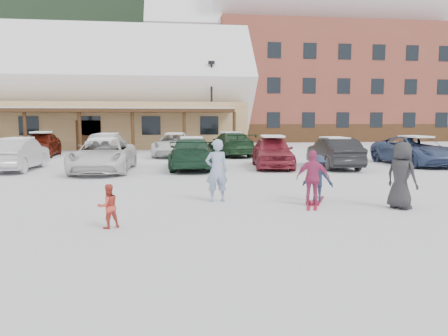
{
  "coord_description": "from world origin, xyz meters",
  "views": [
    {
      "loc": [
        -1.18,
        -10.44,
        2.3
      ],
      "look_at": [
        0.3,
        1.0,
        1.0
      ],
      "focal_mm": 35.0,
      "sensor_mm": 36.0,
      "label": 1
    }
  ],
  "objects": [
    {
      "name": "ground",
      "position": [
        0.0,
        0.0,
        0.0
      ],
      "size": [
        160.0,
        160.0,
        0.0
      ],
      "primitive_type": "plane",
      "color": "silver",
      "rests_on": "ground"
    },
    {
      "name": "forested_hillside",
      "position": [
        0.0,
        85.0,
        19.0
      ],
      "size": [
        300.0,
        70.0,
        38.0
      ],
      "primitive_type": "cube",
      "color": "black",
      "rests_on": "ground"
    },
    {
      "name": "day_lodge",
      "position": [
        -9.0,
        27.96,
        3.94
      ],
      "size": [
        29.12,
        12.5,
        10.38
      ],
      "color": "tan",
      "rests_on": "ground"
    },
    {
      "name": "alpine_hotel",
      "position": [
        14.27,
        38.0,
        8.63
      ],
      "size": [
        31.48,
        14.01,
        21.48
      ],
      "color": "brown",
      "rests_on": "ground"
    },
    {
      "name": "lamp_post",
      "position": [
        2.28,
        23.93,
        3.8
      ],
      "size": [
        0.5,
        0.25,
        6.78
      ],
      "color": "black",
      "rests_on": "ground"
    },
    {
      "name": "conifer_3",
      "position": [
        6.0,
        44.0,
        5.12
      ],
      "size": [
        3.96,
        3.96,
        9.18
      ],
      "color": "black",
      "rests_on": "ground"
    },
    {
      "name": "conifer_4",
      "position": [
        34.0,
        46.0,
        6.54
      ],
      "size": [
        5.06,
        5.06,
        11.73
      ],
      "color": "black",
      "rests_on": "ground"
    },
    {
      "name": "adult_skier",
      "position": [
        0.16,
        1.52,
        0.87
      ],
      "size": [
        0.69,
        0.5,
        1.75
      ],
      "primitive_type": "imported",
      "rotation": [
        0.0,
        0.0,
        3.27
      ],
      "color": "#8C9EC1",
      "rests_on": "ground"
    },
    {
      "name": "toddler_red",
      "position": [
        -2.44,
        -1.16,
        0.47
      ],
      "size": [
        0.57,
        0.53,
        0.94
      ],
      "primitive_type": "imported",
      "rotation": [
        0.0,
        0.0,
        3.63
      ],
      "color": "#C54032",
      "rests_on": "ground"
    },
    {
      "name": "child_navy",
      "position": [
        2.96,
        1.18,
        0.65
      ],
      "size": [
        0.97,
        0.8,
        1.3
      ],
      "primitive_type": "imported",
      "rotation": [
        0.0,
        0.0,
        2.69
      ],
      "color": "#1F2B45",
      "rests_on": "ground"
    },
    {
      "name": "skis_child_navy",
      "position": [
        2.96,
        1.18,
        0.01
      ],
      "size": [
        0.79,
        1.35,
        0.03
      ],
      "primitive_type": "cube",
      "rotation": [
        0.0,
        0.0,
        2.69
      ],
      "color": "maroon",
      "rests_on": "ground"
    },
    {
      "name": "child_magenta",
      "position": [
        2.63,
        0.62,
        0.74
      ],
      "size": [
        0.94,
        0.63,
        1.48
      ],
      "primitive_type": "imported",
      "rotation": [
        0.0,
        0.0,
        2.8
      ],
      "color": "#B6366B",
      "rests_on": "ground"
    },
    {
      "name": "skis_child_magenta",
      "position": [
        2.63,
        0.62,
        0.01
      ],
      "size": [
        0.66,
        1.39,
        0.03
      ],
      "primitive_type": "cube",
      "rotation": [
        0.0,
        0.0,
        2.8
      ],
      "color": "maroon",
      "rests_on": "ground"
    },
    {
      "name": "bystander_dark",
      "position": [
        4.74,
        -0.05,
        0.86
      ],
      "size": [
        0.87,
        1.0,
        1.72
      ],
      "primitive_type": "imported",
      "rotation": [
        0.0,
        0.0,
        2.04
      ],
      "color": "#28282B",
      "rests_on": "ground"
    },
    {
      "name": "parked_car_1",
      "position": [
        -7.85,
        10.05,
        0.72
      ],
      "size": [
        1.66,
        4.42,
        1.44
      ],
      "primitive_type": "imported",
      "rotation": [
        0.0,
        0.0,
        3.11
      ],
      "color": "#BDBCC0",
      "rests_on": "ground"
    },
    {
      "name": "parked_car_2",
      "position": [
        -3.97,
        9.05,
        0.72
      ],
      "size": [
        2.6,
        5.28,
        1.44
      ],
      "primitive_type": "imported",
      "rotation": [
        0.0,
        0.0,
        -0.04
      ],
      "color": "white",
      "rests_on": "ground"
    },
    {
      "name": "parked_car_3",
      "position": [
        -0.08,
        9.65,
        0.72
      ],
      "size": [
        2.34,
        5.1,
        1.44
      ],
      "primitive_type": "imported",
      "rotation": [
        0.0,
        0.0,
        3.08
      ],
      "color": "#1A3D28",
      "rests_on": "ground"
    },
    {
      "name": "parked_car_4",
      "position": [
        3.73,
        9.7,
        0.75
      ],
      "size": [
        2.32,
        4.6,
        1.5
      ],
      "primitive_type": "imported",
      "rotation": [
        0.0,
        0.0,
        -0.13
      ],
      "color": "maroon",
      "rests_on": "ground"
    },
    {
      "name": "parked_car_5",
      "position": [
        6.59,
        9.22,
        0.71
      ],
      "size": [
        1.7,
        4.38,
        1.42
      ],
      "primitive_type": "imported",
      "rotation": [
        0.0,
        0.0,
        3.1
      ],
      "color": "black",
      "rests_on": "ground"
    },
    {
      "name": "parked_car_6",
      "position": [
        11.11,
        9.94,
        0.72
      ],
      "size": [
        2.63,
        5.28,
        1.44
      ],
      "primitive_type": "imported",
      "rotation": [
        0.0,
        0.0,
        0.05
      ],
      "color": "#36476F",
      "rests_on": "ground"
    },
    {
      "name": "parked_car_8",
      "position": [
        -8.87,
        17.55,
        0.75
      ],
      "size": [
        1.99,
        4.5,
        1.51
      ],
      "primitive_type": "imported",
      "rotation": [
        0.0,
        0.0,
        0.05
      ],
      "color": "#59150A",
      "rests_on": "ground"
    },
    {
      "name": "parked_car_9",
      "position": [
        -4.87,
        17.16,
        0.7
      ],
      "size": [
        2.04,
        4.42,
        1.4
      ],
      "primitive_type": "imported",
      "rotation": [
        0.0,
        0.0,
        3.01
      ],
      "color": "#A8A9AD",
      "rests_on": "ground"
    },
    {
      "name": "parked_car_10",
      "position": [
        -0.73,
        16.69,
        0.71
      ],
      "size": [
        3.09,
        5.38,
        1.41
      ],
      "primitive_type": "imported",
      "rotation": [
        0.0,
        0.0,
        -0.15
      ],
      "color": "white",
      "rests_on": "ground"
    },
    {
      "name": "parked_car_11",
      "position": [
        2.72,
        16.48,
        0.73
      ],
      "size": [
        2.67,
        5.27,
        1.47
      ],
      "primitive_type": "imported",
      "rotation": [
        0.0,
        0.0,
        3.27
      ],
      "color": "#1C3D22",
      "rests_on": "ground"
    }
  ]
}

